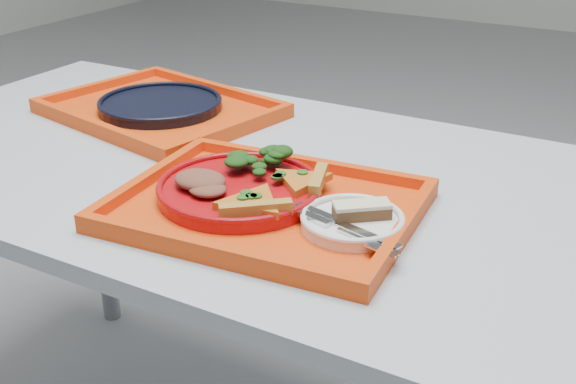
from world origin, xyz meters
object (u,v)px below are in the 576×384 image
object	(u,v)px
tray_far	(161,112)
navy_plate	(160,106)
dinner_plate	(240,191)
dessert_bar	(362,210)
tray_main	(267,210)

from	to	relation	value
tray_far	navy_plate	size ratio (longest dim) A/B	1.73
dinner_plate	navy_plate	world-z (taller)	dinner_plate
navy_plate	tray_far	bearing A→B (deg)	0.00
tray_far	navy_plate	world-z (taller)	navy_plate
tray_far	dessert_bar	xyz separation A→B (m)	(0.59, -0.28, 0.03)
tray_far	tray_main	bearing A→B (deg)	-21.82
tray_main	navy_plate	world-z (taller)	navy_plate
navy_plate	dessert_bar	xyz separation A→B (m)	(0.59, -0.28, 0.02)
tray_main	navy_plate	distance (m)	0.53
dinner_plate	navy_plate	bearing A→B (deg)	143.66
tray_far	dessert_bar	world-z (taller)	dessert_bar
tray_far	dinner_plate	distance (m)	0.47
tray_main	navy_plate	bearing A→B (deg)	141.61
tray_main	dinner_plate	distance (m)	0.06
tray_main	dinner_plate	size ratio (longest dim) A/B	1.73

